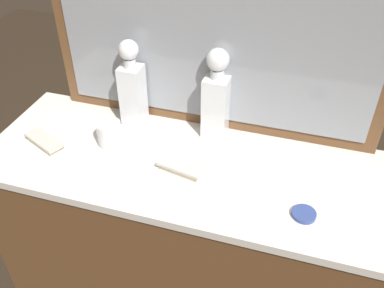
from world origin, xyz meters
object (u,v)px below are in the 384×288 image
(crystal_tumbler_far_left, at_px, (110,135))
(porcelain_dish, at_px, (304,214))
(crystal_decanter_center, at_px, (133,91))
(silver_brush_front, at_px, (181,167))
(silver_brush_left, at_px, (44,141))
(crystal_decanter_rear, at_px, (216,101))

(crystal_tumbler_far_left, bearing_deg, porcelain_dish, -12.08)
(crystal_decanter_center, height_order, silver_brush_front, crystal_decanter_center)
(silver_brush_front, distance_m, silver_brush_left, 0.47)
(crystal_decanter_rear, bearing_deg, silver_brush_front, -102.35)
(silver_brush_left, height_order, porcelain_dish, silver_brush_left)
(crystal_decanter_center, bearing_deg, silver_brush_left, -137.62)
(crystal_tumbler_far_left, bearing_deg, crystal_decanter_center, 79.27)
(silver_brush_left, distance_m, porcelain_dish, 0.85)
(porcelain_dish, bearing_deg, silver_brush_front, 168.17)
(crystal_decanter_rear, distance_m, porcelain_dish, 0.46)
(porcelain_dish, bearing_deg, silver_brush_left, 175.37)
(silver_brush_front, relative_size, silver_brush_left, 0.96)
(crystal_tumbler_far_left, height_order, porcelain_dish, crystal_tumbler_far_left)
(crystal_decanter_center, distance_m, porcelain_dish, 0.68)
(crystal_tumbler_far_left, distance_m, porcelain_dish, 0.66)
(crystal_decanter_center, bearing_deg, silver_brush_front, -40.34)
(crystal_decanter_center, relative_size, porcelain_dish, 4.60)
(silver_brush_left, bearing_deg, crystal_decanter_rear, 24.00)
(crystal_decanter_rear, distance_m, crystal_tumbler_far_left, 0.36)
(crystal_tumbler_far_left, height_order, silver_brush_front, crystal_tumbler_far_left)
(crystal_tumbler_far_left, distance_m, silver_brush_left, 0.22)
(crystal_decanter_rear, bearing_deg, silver_brush_left, -156.00)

